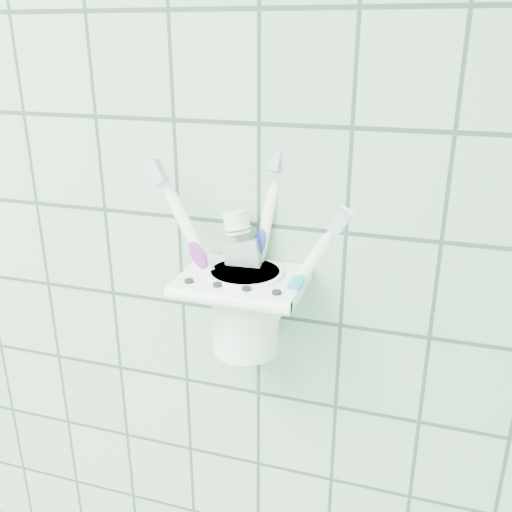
{
  "coord_description": "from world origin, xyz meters",
  "views": [
    {
      "loc": [
        0.83,
        0.64,
        1.55
      ],
      "look_at": [
        0.69,
        1.1,
        1.36
      ],
      "focal_mm": 40.0,
      "sensor_mm": 36.0,
      "label": 1
    }
  ],
  "objects_px": {
    "cup": "(245,307)",
    "toothbrush_pink": "(247,251)",
    "toothpaste_tube": "(256,271)",
    "toothbrush_orange": "(255,260)",
    "toothbrush_blue": "(242,246)",
    "holder_bracket": "(243,282)"
  },
  "relations": [
    {
      "from": "cup",
      "to": "toothbrush_pink",
      "type": "xyz_separation_m",
      "value": [
        0.01,
        -0.02,
        0.07
      ]
    },
    {
      "from": "toothbrush_pink",
      "to": "toothpaste_tube",
      "type": "xyz_separation_m",
      "value": [
        0.0,
        0.02,
        -0.03
      ]
    },
    {
      "from": "toothbrush_orange",
      "to": "toothbrush_pink",
      "type": "bearing_deg",
      "value": -106.94
    },
    {
      "from": "cup",
      "to": "toothbrush_blue",
      "type": "distance_m",
      "value": 0.06
    },
    {
      "from": "cup",
      "to": "toothbrush_pink",
      "type": "height_order",
      "value": "toothbrush_pink"
    },
    {
      "from": "cup",
      "to": "toothbrush_orange",
      "type": "xyz_separation_m",
      "value": [
        0.01,
        -0.0,
        0.06
      ]
    },
    {
      "from": "toothpaste_tube",
      "to": "toothbrush_orange",
      "type": "bearing_deg",
      "value": -84.21
    },
    {
      "from": "cup",
      "to": "toothbrush_blue",
      "type": "bearing_deg",
      "value": 119.86
    },
    {
      "from": "holder_bracket",
      "to": "toothpaste_tube",
      "type": "relative_size",
      "value": 0.84
    },
    {
      "from": "toothbrush_blue",
      "to": "toothbrush_orange",
      "type": "relative_size",
      "value": 1.1
    },
    {
      "from": "toothbrush_blue",
      "to": "toothbrush_orange",
      "type": "xyz_separation_m",
      "value": [
        0.02,
        -0.02,
        -0.01
      ]
    },
    {
      "from": "toothbrush_pink",
      "to": "toothpaste_tube",
      "type": "relative_size",
      "value": 1.42
    },
    {
      "from": "holder_bracket",
      "to": "cup",
      "type": "distance_m",
      "value": 0.03
    },
    {
      "from": "toothbrush_orange",
      "to": "toothpaste_tube",
      "type": "relative_size",
      "value": 1.25
    },
    {
      "from": "toothbrush_pink",
      "to": "holder_bracket",
      "type": "bearing_deg",
      "value": 124.14
    },
    {
      "from": "cup",
      "to": "toothbrush_blue",
      "type": "height_order",
      "value": "toothbrush_blue"
    },
    {
      "from": "toothbrush_pink",
      "to": "toothbrush_orange",
      "type": "relative_size",
      "value": 1.14
    },
    {
      "from": "holder_bracket",
      "to": "toothbrush_blue",
      "type": "distance_m",
      "value": 0.04
    },
    {
      "from": "cup",
      "to": "toothbrush_pink",
      "type": "distance_m",
      "value": 0.07
    },
    {
      "from": "holder_bracket",
      "to": "toothbrush_pink",
      "type": "bearing_deg",
      "value": -54.01
    },
    {
      "from": "toothpaste_tube",
      "to": "cup",
      "type": "bearing_deg",
      "value": -152.95
    },
    {
      "from": "toothbrush_orange",
      "to": "cup",
      "type": "bearing_deg",
      "value": 166.73
    }
  ]
}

